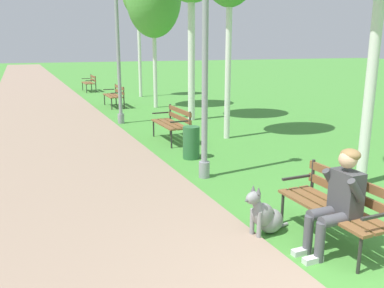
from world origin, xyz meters
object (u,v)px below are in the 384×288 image
object	(u,v)px
park_bench_far	(115,94)
litter_bin	(191,143)
park_bench_near	(337,202)
park_bench_mid	(173,121)
lamp_post_mid	(118,47)
park_bench_furthest	(90,82)
dog_grey	(265,216)
lamp_post_near	(205,53)
person_seated_on_near_bench	(338,198)

from	to	relation	value
park_bench_far	litter_bin	size ratio (longest dim) A/B	2.14
park_bench_near	litter_bin	size ratio (longest dim) A/B	2.14
park_bench_mid	lamp_post_mid	bearing A→B (deg)	102.76
park_bench_furthest	park_bench_far	bearing A→B (deg)	-90.09
park_bench_far	park_bench_furthest	distance (m)	6.11
park_bench_furthest	litter_bin	bearing A→B (deg)	-90.74
park_bench_near	dog_grey	bearing A→B (deg)	145.84
lamp_post_mid	park_bench_furthest	bearing A→B (deg)	86.28
park_bench_mid	lamp_post_near	xyz separation A→B (m)	(-0.50, -2.97, 1.74)
dog_grey	lamp_post_near	distance (m)	3.14
person_seated_on_near_bench	dog_grey	world-z (taller)	person_seated_on_near_bench
dog_grey	park_bench_far	bearing A→B (deg)	86.54
park_bench_near	park_bench_far	xyz separation A→B (m)	(0.00, 12.32, 0.00)
park_bench_mid	lamp_post_near	world-z (taller)	lamp_post_near
park_bench_mid	lamp_post_mid	distance (m)	3.50
park_bench_mid	park_bench_near	bearing A→B (deg)	-90.43
park_bench_far	park_bench_furthest	world-z (taller)	same
person_seated_on_near_bench	lamp_post_near	world-z (taller)	lamp_post_near
lamp_post_mid	person_seated_on_near_bench	bearing A→B (deg)	-87.41
lamp_post_mid	park_bench_near	bearing A→B (deg)	-86.00
park_bench_far	litter_bin	xyz separation A→B (m)	(-0.17, -8.14, -0.16)
park_bench_furthest	lamp_post_near	bearing A→B (deg)	-91.73
park_bench_mid	litter_bin	world-z (taller)	park_bench_mid
litter_bin	park_bench_furthest	bearing A→B (deg)	89.26
park_bench_near	park_bench_furthest	xyz separation A→B (m)	(0.01, 18.44, 0.00)
park_bench_near	lamp_post_near	distance (m)	3.41
park_bench_furthest	lamp_post_mid	distance (m)	9.85
lamp_post_mid	litter_bin	size ratio (longest dim) A/B	6.48
lamp_post_near	litter_bin	world-z (taller)	lamp_post_near
park_bench_far	litter_bin	world-z (taller)	park_bench_far
park_bench_near	park_bench_far	size ratio (longest dim) A/B	1.00
person_seated_on_near_bench	litter_bin	bearing A→B (deg)	89.50
dog_grey	litter_bin	distance (m)	3.75
lamp_post_near	park_bench_near	bearing A→B (deg)	-81.10
park_bench_far	person_seated_on_near_bench	xyz separation A→B (m)	(-0.21, -12.55, 0.17)
park_bench_far	dog_grey	bearing A→B (deg)	-93.46
park_bench_near	litter_bin	world-z (taller)	park_bench_near
park_bench_mid	park_bench_far	distance (m)	6.45
park_bench_near	lamp_post_near	bearing A→B (deg)	98.90
lamp_post_near	park_bench_mid	bearing A→B (deg)	80.49
park_bench_near	park_bench_far	world-z (taller)	same
dog_grey	park_bench_near	bearing A→B (deg)	-34.16
park_bench_mid	person_seated_on_near_bench	xyz separation A→B (m)	(-0.25, -6.10, 0.17)
litter_bin	park_bench_near	bearing A→B (deg)	-87.69
park_bench_far	lamp_post_near	size ratio (longest dim) A/B	0.34
park_bench_near	park_bench_furthest	world-z (taller)	same
park_bench_near	lamp_post_near	world-z (taller)	lamp_post_near
person_seated_on_near_bench	lamp_post_near	bearing A→B (deg)	94.52
park_bench_mid	park_bench_furthest	world-z (taller)	same
park_bench_near	park_bench_far	distance (m)	12.32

